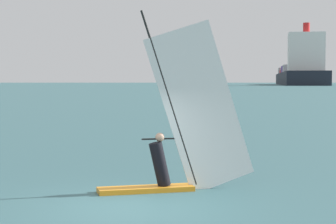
{
  "coord_description": "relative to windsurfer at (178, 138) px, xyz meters",
  "views": [
    {
      "loc": [
        4.16,
        -11.64,
        2.67
      ],
      "look_at": [
        -0.68,
        5.04,
        1.76
      ],
      "focal_mm": 63.0,
      "sensor_mm": 36.0,
      "label": 1
    }
  ],
  "objects": [
    {
      "name": "windsurfer",
      "position": [
        0.0,
        0.0,
        0.0
      ],
      "size": [
        3.56,
        2.31,
        4.51
      ],
      "rotation": [
        0.0,
        0.0,
        3.68
      ],
      "color": "orange",
      "rests_on": "ground_plane"
    },
    {
      "name": "cargo_ship",
      "position": [
        -24.96,
        424.87,
        6.35
      ],
      "size": [
        51.38,
        202.73,
        38.06
      ],
      "rotation": [
        0.0,
        0.0,
        1.7
      ],
      "color": "black",
      "rests_on": "ground_plane"
    },
    {
      "name": "ground_plane",
      "position": [
        -0.4,
        -2.18,
        -1.28
      ],
      "size": [
        4000.0,
        4000.0,
        0.0
      ],
      "primitive_type": "plane",
      "color": "#386066"
    }
  ]
}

